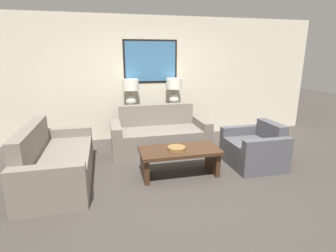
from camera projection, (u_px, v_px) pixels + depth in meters
The scene contains 10 objects.
ground_plane at pixel (180, 183), 3.89m from camera, with size 20.00×20.00×0.00m, color #3D3833.
back_wall at pixel (150, 78), 5.84m from camera, with size 7.83×0.12×2.65m.
console_table at pixel (153, 123), 5.84m from camera, with size 1.43×0.38×0.74m.
table_lamp_left at pixel (131, 90), 5.54m from camera, with size 0.34×0.34×0.60m.
table_lamp_right at pixel (174, 89), 5.75m from camera, with size 0.34×0.34×0.60m.
couch_by_back_wall at pixel (160, 135), 5.22m from camera, with size 1.88×0.88×0.86m.
couch_by_side at pixel (56, 163), 3.90m from camera, with size 0.88×1.88×0.86m.
coffee_table at pixel (180, 156), 4.08m from camera, with size 1.24×0.59×0.43m.
decorative_bowl at pixel (177, 148), 4.00m from camera, with size 0.27×0.27×0.05m.
armchair_near_back_wall at pixel (255, 149), 4.48m from camera, with size 0.82×0.93×0.74m.
Camera 1 is at (-1.01, -3.39, 1.84)m, focal length 28.00 mm.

